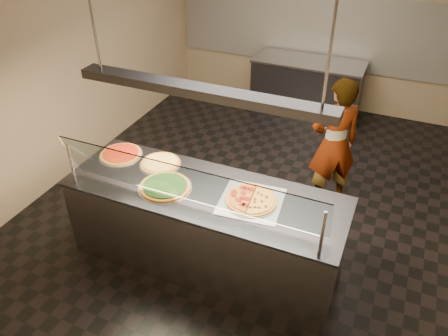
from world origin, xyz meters
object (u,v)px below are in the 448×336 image
at_px(serving_counter, 206,227).
at_px(half_pizza_sausage, 263,202).
at_px(pizza_tomato, 121,154).
at_px(heat_lamp_housing, 201,91).
at_px(perforated_tray, 251,201).
at_px(prep_table, 306,87).
at_px(pizza_spinach, 165,186).
at_px(worker, 334,144).
at_px(sneeze_guard, 186,185).
at_px(pizza_spatula, 152,163).
at_px(pizza_cheese, 160,163).
at_px(half_pizza_pepperoni, 240,196).

relative_size(serving_counter, half_pizza_sausage, 5.62).
bearing_deg(pizza_tomato, heat_lamp_housing, -11.06).
distance_m(perforated_tray, prep_table, 3.86).
height_order(serving_counter, pizza_tomato, pizza_tomato).
distance_m(perforated_tray, pizza_spinach, 0.84).
xyz_separation_m(prep_table, worker, (0.88, -2.27, 0.35)).
distance_m(sneeze_guard, prep_table, 4.23).
height_order(sneeze_guard, worker, worker).
bearing_deg(worker, half_pizza_sausage, 41.81).
relative_size(pizza_spatula, prep_table, 0.13).
height_order(pizza_cheese, prep_table, pizza_cheese).
height_order(half_pizza_pepperoni, pizza_tomato, half_pizza_pepperoni).
bearing_deg(half_pizza_pepperoni, pizza_spinach, -169.87).
bearing_deg(half_pizza_sausage, pizza_spinach, -172.26).
bearing_deg(half_pizza_sausage, pizza_tomato, 173.26).
height_order(sneeze_guard, pizza_tomato, sneeze_guard).
bearing_deg(worker, pizza_cheese, 5.06).
bearing_deg(pizza_cheese, worker, 40.37).
relative_size(sneeze_guard, heat_lamp_housing, 1.09).
height_order(sneeze_guard, pizza_spatula, sneeze_guard).
distance_m(perforated_tray, half_pizza_sausage, 0.12).
bearing_deg(heat_lamp_housing, pizza_cheese, 159.65).
height_order(serving_counter, heat_lamp_housing, heat_lamp_housing).
bearing_deg(pizza_spinach, worker, 52.01).
distance_m(half_pizza_sausage, heat_lamp_housing, 1.15).
distance_m(half_pizza_sausage, prep_table, 3.87).
xyz_separation_m(perforated_tray, worker, (0.46, 1.53, -0.12)).
height_order(pizza_spinach, prep_table, pizza_spinach).
height_order(sneeze_guard, half_pizza_sausage, sneeze_guard).
xyz_separation_m(pizza_cheese, pizza_tomato, (-0.48, -0.01, 0.00)).
bearing_deg(pizza_spatula, worker, 40.39).
bearing_deg(pizza_spinach, sneeze_guard, -32.36).
bearing_deg(perforated_tray, half_pizza_pepperoni, -179.92).
relative_size(pizza_cheese, prep_table, 0.24).
bearing_deg(pizza_spinach, heat_lamp_housing, 17.27).
xyz_separation_m(serving_counter, half_pizza_sausage, (0.58, 0.02, 0.49)).
bearing_deg(half_pizza_pepperoni, heat_lamp_housing, -177.47).
xyz_separation_m(perforated_tray, pizza_tomato, (-1.57, 0.20, 0.01)).
bearing_deg(heat_lamp_housing, worker, 58.90).
distance_m(half_pizza_sausage, pizza_spinach, 0.96).
xyz_separation_m(half_pizza_pepperoni, pizza_spatula, (-1.04, 0.16, -0.01)).
distance_m(sneeze_guard, half_pizza_pepperoni, 0.57).
xyz_separation_m(pizza_tomato, prep_table, (1.15, 3.61, -0.48)).
distance_m(perforated_tray, pizza_cheese, 1.11).
relative_size(half_pizza_pepperoni, heat_lamp_housing, 0.21).
bearing_deg(perforated_tray, heat_lamp_housing, -178.05).
bearing_deg(half_pizza_sausage, half_pizza_pepperoni, 179.99).
bearing_deg(pizza_spatula, half_pizza_sausage, -7.05).
relative_size(serving_counter, pizza_spatula, 11.78).
height_order(half_pizza_pepperoni, pizza_cheese, half_pizza_pepperoni).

